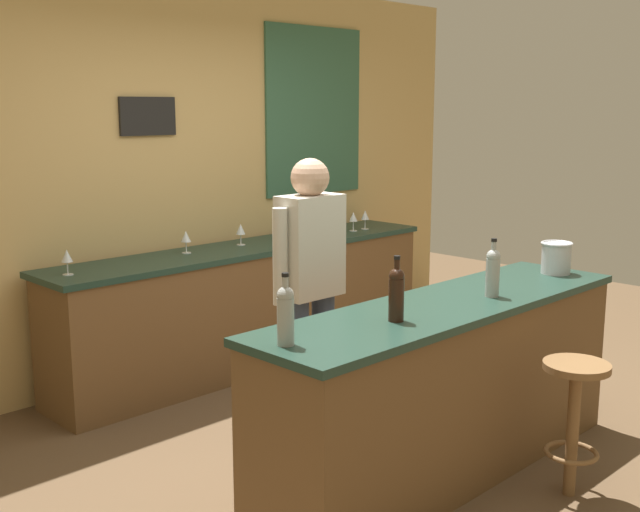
# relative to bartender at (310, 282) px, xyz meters

# --- Properties ---
(ground_plane) EXTENTS (10.00, 10.00, 0.00)m
(ground_plane) POSITION_rel_bartender_xyz_m (0.24, -0.36, -0.94)
(ground_plane) COLOR brown
(back_wall) EXTENTS (6.00, 0.09, 2.80)m
(back_wall) POSITION_rel_bartender_xyz_m (0.26, 1.67, 0.48)
(back_wall) COLOR tan
(back_wall) RESTS_ON ground_plane
(bar_counter) EXTENTS (2.38, 0.60, 0.92)m
(bar_counter) POSITION_rel_bartender_xyz_m (0.24, -0.76, -0.47)
(bar_counter) COLOR brown
(bar_counter) RESTS_ON ground_plane
(side_counter) EXTENTS (3.17, 0.56, 0.90)m
(side_counter) POSITION_rel_bartender_xyz_m (0.64, 1.29, -0.48)
(side_counter) COLOR brown
(side_counter) RESTS_ON ground_plane
(bartender) EXTENTS (0.52, 0.21, 1.62)m
(bartender) POSITION_rel_bartender_xyz_m (0.00, 0.00, 0.00)
(bartender) COLOR #384766
(bartender) RESTS_ON ground_plane
(bar_stool) EXTENTS (0.32, 0.32, 0.68)m
(bar_stool) POSITION_rel_bartender_xyz_m (0.48, -1.35, -0.48)
(bar_stool) COLOR brown
(bar_stool) RESTS_ON ground_plane
(wine_bottle_a) EXTENTS (0.07, 0.07, 0.31)m
(wine_bottle_a) POSITION_rel_bartender_xyz_m (-0.84, -0.72, 0.12)
(wine_bottle_a) COLOR #999E99
(wine_bottle_a) RESTS_ON bar_counter
(wine_bottle_b) EXTENTS (0.07, 0.07, 0.31)m
(wine_bottle_b) POSITION_rel_bartender_xyz_m (-0.23, -0.80, 0.12)
(wine_bottle_b) COLOR black
(wine_bottle_b) RESTS_ON bar_counter
(wine_bottle_c) EXTENTS (0.07, 0.07, 0.31)m
(wine_bottle_c) POSITION_rel_bartender_xyz_m (0.49, -0.85, 0.12)
(wine_bottle_c) COLOR #999E99
(wine_bottle_c) RESTS_ON bar_counter
(ice_bucket) EXTENTS (0.19, 0.19, 0.19)m
(ice_bucket) POSITION_rel_bartender_xyz_m (1.25, -0.79, 0.08)
(ice_bucket) COLOR #B7BABF
(ice_bucket) RESTS_ON bar_counter
(wine_glass_a) EXTENTS (0.07, 0.07, 0.16)m
(wine_glass_a) POSITION_rel_bartender_xyz_m (-0.78, 1.28, 0.07)
(wine_glass_a) COLOR silver
(wine_glass_a) RESTS_ON side_counter
(wine_glass_b) EXTENTS (0.07, 0.07, 0.16)m
(wine_glass_b) POSITION_rel_bartender_xyz_m (0.13, 1.36, 0.07)
(wine_glass_b) COLOR silver
(wine_glass_b) RESTS_ON side_counter
(wine_glass_c) EXTENTS (0.07, 0.07, 0.16)m
(wine_glass_c) POSITION_rel_bartender_xyz_m (0.60, 1.35, 0.07)
(wine_glass_c) COLOR silver
(wine_glass_c) RESTS_ON side_counter
(wine_glass_d) EXTENTS (0.07, 0.07, 0.16)m
(wine_glass_d) POSITION_rel_bartender_xyz_m (1.66, 1.22, 0.07)
(wine_glass_d) COLOR silver
(wine_glass_d) RESTS_ON side_counter
(wine_glass_e) EXTENTS (0.07, 0.07, 0.16)m
(wine_glass_e) POSITION_rel_bartender_xyz_m (1.80, 1.22, 0.07)
(wine_glass_e) COLOR silver
(wine_glass_e) RESTS_ON side_counter
(coffee_mug) EXTENTS (0.12, 0.08, 0.09)m
(coffee_mug) POSITION_rel_bartender_xyz_m (1.43, 1.33, 0.01)
(coffee_mug) COLOR silver
(coffee_mug) RESTS_ON side_counter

